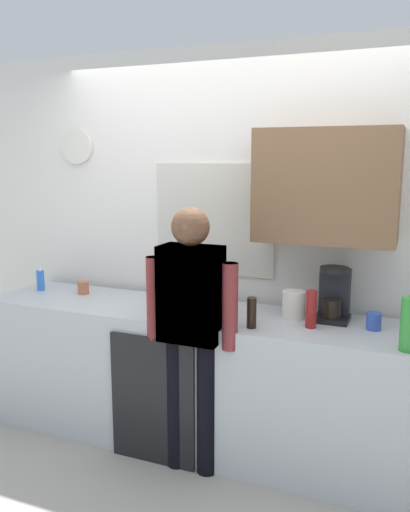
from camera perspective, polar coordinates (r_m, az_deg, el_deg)
The scene contains 15 objects.
ground_plane at distance 3.49m, azimuth -1.44°, elevation -21.83°, with size 8.00×8.00×0.00m, color #9E998E.
kitchen_counter at distance 3.53m, azimuth 0.55°, elevation -13.19°, with size 3.10×0.64×0.90m, color #B2B7BC.
dishwasher_panel at distance 3.37m, azimuth -5.70°, elevation -15.29°, with size 0.56×0.02×0.81m, color black.
back_wall_assembly at distance 3.61m, azimuth 4.12°, elevation 2.32°, with size 4.70×0.42×2.60m.
coffee_maker at distance 3.29m, azimuth 13.71°, elevation -4.22°, with size 0.20×0.20×0.33m.
bottle_red_vinegar at distance 3.12m, azimuth 11.36°, elevation -5.64°, with size 0.06×0.06×0.22m, color maroon.
bottle_dark_sauce at distance 3.07m, azimuth 5.04°, elevation -6.11°, with size 0.06×0.06×0.18m, color black.
bottle_clear_soda at distance 2.88m, azimuth 21.15°, elevation -6.88°, with size 0.09×0.09×0.28m, color #2D8C33.
cup_blue_mug at distance 3.19m, azimuth 17.72°, elevation -6.71°, with size 0.08×0.08×0.10m, color #3351B2.
cup_terracotta_mug at distance 3.92m, azimuth -12.98°, elevation -3.33°, with size 0.08×0.08×0.09m, color #B26647.
cup_yellow_cup at distance 3.41m, azimuth 1.93°, elevation -5.20°, with size 0.07×0.07×0.09m, color yellow.
dish_soap at distance 4.09m, azimuth -17.29°, elevation -2.48°, with size 0.06×0.06×0.18m.
storage_canister at distance 3.28m, azimuth 9.51°, elevation -5.20°, with size 0.14×0.14×0.17m, color silver.
person_at_sink at distance 3.09m, azimuth -1.52°, elevation -6.82°, with size 0.57×0.22×1.60m.
person_guest at distance 3.09m, azimuth -1.52°, elevation -6.82°, with size 0.57×0.22×1.60m.
Camera 1 is at (1.20, -2.70, 1.87)m, focal length 37.14 mm.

